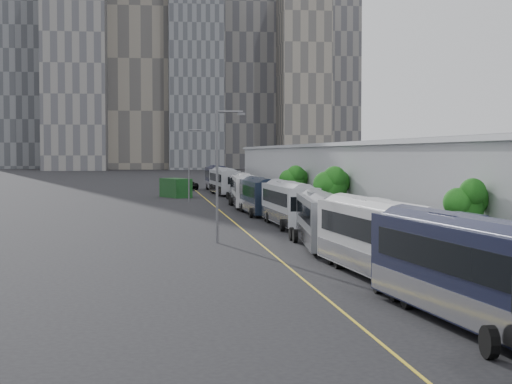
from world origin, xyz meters
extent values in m
cube|color=gray|center=(9.00, 55.00, 0.06)|extent=(10.00, 170.00, 0.12)
cube|color=gold|center=(-1.50, 55.00, 0.01)|extent=(0.12, 160.00, 0.02)
cube|color=gray|center=(13.00, 55.00, 3.40)|extent=(12.00, 160.00, 6.80)
cube|color=gray|center=(13.00, 55.00, 5.85)|extent=(12.45, 160.40, 2.57)
cube|color=gray|center=(7.10, 55.00, 7.00)|extent=(0.30, 160.00, 0.40)
cube|color=slate|center=(-35.00, 300.00, 47.50)|extent=(22.00, 22.00, 95.00)
cube|color=gray|center=(-12.00, 320.00, 60.00)|extent=(26.00, 24.00, 120.00)
cube|color=slate|center=(8.00, 310.00, 40.00)|extent=(20.00, 20.00, 80.00)
cube|color=slate|center=(28.00, 330.00, 52.50)|extent=(24.00, 24.00, 105.00)
cube|color=gray|center=(48.00, 305.00, 35.00)|extent=(18.00, 18.00, 70.00)
cube|color=slate|center=(-55.00, 340.00, 55.00)|extent=(28.00, 26.00, 110.00)
cube|color=slate|center=(65.00, 340.00, 45.00)|extent=(22.00, 22.00, 90.00)
cube|color=black|center=(2.59, 20.81, 2.02)|extent=(4.04, 13.83, 3.30)
cube|color=black|center=(2.59, 20.60, 2.61)|extent=(3.94, 12.21, 1.12)
cube|color=silver|center=(2.59, 20.81, 0.96)|extent=(4.06, 13.57, 1.06)
cube|color=black|center=(2.59, 22.39, 3.83)|extent=(1.58, 2.43, 0.31)
cube|color=silver|center=(2.41, 32.99, 1.98)|extent=(3.68, 13.55, 3.24)
cube|color=black|center=(2.41, 32.78, 2.57)|extent=(3.62, 11.95, 1.10)
cube|color=silver|center=(2.41, 32.99, 0.94)|extent=(3.70, 13.28, 1.04)
cube|color=silver|center=(2.41, 34.53, 3.76)|extent=(1.50, 2.36, 0.31)
cube|color=slate|center=(2.26, 46.60, 1.84)|extent=(3.73, 12.65, 3.02)
cube|color=black|center=(2.26, 46.41, 2.39)|extent=(3.64, 11.16, 1.03)
cube|color=silver|center=(2.26, 46.60, 0.88)|extent=(3.75, 12.40, 0.97)
cube|color=slate|center=(2.26, 48.04, 3.50)|extent=(1.45, 2.22, 0.29)
cube|color=#B6B9C1|center=(2.76, 63.05, 1.93)|extent=(2.99, 13.13, 3.16)
cube|color=black|center=(2.76, 62.85, 2.50)|extent=(3.01, 11.56, 1.08)
cube|color=silver|center=(2.76, 63.05, 0.92)|extent=(3.02, 12.87, 1.01)
cube|color=#B6B9C1|center=(2.76, 64.56, 3.67)|extent=(1.37, 2.25, 0.30)
cube|color=black|center=(1.92, 77.21, 1.90)|extent=(2.88, 12.89, 3.11)
cube|color=black|center=(1.92, 77.02, 2.46)|extent=(2.91, 11.35, 1.06)
cube|color=silver|center=(1.92, 77.21, 0.91)|extent=(2.92, 12.63, 0.99)
cube|color=black|center=(1.92, 78.69, 3.60)|extent=(1.34, 2.20, 0.30)
cube|color=silver|center=(1.87, 88.52, 1.94)|extent=(3.46, 13.24, 3.17)
cube|color=black|center=(1.87, 88.31, 2.51)|extent=(3.42, 11.67, 1.08)
cube|color=silver|center=(1.87, 88.52, 0.92)|extent=(3.49, 12.98, 1.02)
cube|color=silver|center=(1.87, 90.03, 3.68)|extent=(1.45, 2.30, 0.30)
cube|color=gray|center=(2.67, 102.32, 1.78)|extent=(3.29, 12.20, 2.92)
cube|color=black|center=(2.67, 102.14, 2.31)|extent=(3.25, 10.76, 0.99)
cube|color=silver|center=(2.67, 102.32, 0.85)|extent=(3.31, 11.96, 0.93)
cube|color=gray|center=(2.67, 103.71, 3.38)|extent=(1.35, 2.12, 0.28)
cube|color=#979AA0|center=(1.95, 117.59, 2.03)|extent=(3.49, 13.86, 3.33)
cube|color=black|center=(1.95, 117.38, 2.63)|extent=(3.46, 12.22, 1.13)
cube|color=silver|center=(1.95, 117.59, 0.97)|extent=(3.51, 13.59, 1.06)
cube|color=#979AA0|center=(1.95, 119.18, 3.86)|extent=(1.50, 2.39, 0.32)
cube|color=black|center=(2.10, 132.12, 2.08)|extent=(3.19, 14.11, 3.40)
cube|color=black|center=(2.10, 131.91, 2.69)|extent=(3.20, 12.43, 1.16)
cube|color=silver|center=(2.10, 132.12, 0.99)|extent=(3.22, 13.83, 1.09)
cube|color=black|center=(2.10, 133.74, 3.94)|extent=(1.47, 2.41, 0.32)
cylinder|color=black|center=(5.88, 30.31, 1.94)|extent=(0.18, 0.18, 3.88)
sphere|color=#145513|center=(5.88, 30.31, 3.83)|extent=(1.84, 1.84, 1.84)
cylinder|color=black|center=(5.46, 58.74, 1.84)|extent=(0.18, 0.18, 3.69)
sphere|color=#145513|center=(5.46, 58.74, 3.79)|extent=(2.69, 2.69, 2.69)
cylinder|color=black|center=(5.49, 77.21, 1.74)|extent=(0.18, 0.18, 3.48)
sphere|color=#145513|center=(5.49, 77.21, 3.58)|extent=(2.62, 2.62, 2.62)
cylinder|color=#59595E|center=(-4.39, 50.37, 4.62)|extent=(0.18, 0.18, 9.24)
cylinder|color=#59595E|center=(-3.49, 50.37, 9.14)|extent=(1.80, 0.14, 0.14)
cube|color=#59595E|center=(-2.69, 50.37, 8.99)|extent=(0.50, 0.22, 0.18)
cylinder|color=#59595E|center=(-4.05, 100.85, 4.64)|extent=(0.18, 0.18, 9.29)
cylinder|color=#59595E|center=(-3.15, 100.85, 9.19)|extent=(1.80, 0.14, 0.14)
cube|color=#59595E|center=(-2.35, 100.85, 9.04)|extent=(0.50, 0.22, 0.18)
cube|color=#113815|center=(-5.42, 111.32, 1.34)|extent=(4.52, 6.14, 2.67)
imported|color=black|center=(-3.02, 133.55, 0.78)|extent=(4.71, 6.18, 1.56)
camera|label=1|loc=(-9.06, -8.87, 6.31)|focal=60.00mm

